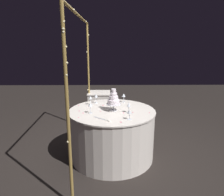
# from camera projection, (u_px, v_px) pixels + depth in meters

# --- Properties ---
(ground_plane) EXTENTS (12.00, 12.00, 0.00)m
(ground_plane) POSITION_uv_depth(u_px,v_px,m) (112.00, 156.00, 3.40)
(ground_plane) COLOR black
(decorative_arch) EXTENTS (2.20, 0.06, 2.15)m
(decorative_arch) POSITION_uv_depth(u_px,v_px,m) (81.00, 68.00, 3.03)
(decorative_arch) COLOR olive
(decorative_arch) RESTS_ON ground
(main_table) EXTENTS (1.33, 1.33, 0.78)m
(main_table) POSITION_uv_depth(u_px,v_px,m) (112.00, 134.00, 3.30)
(main_table) COLOR silver
(main_table) RESTS_ON ground
(side_table) EXTENTS (0.46, 0.46, 0.80)m
(side_table) POSITION_uv_depth(u_px,v_px,m) (99.00, 111.00, 4.40)
(side_table) COLOR silver
(side_table) RESTS_ON ground
(tiered_cake) EXTENTS (0.22, 0.22, 0.34)m
(tiered_cake) POSITION_uv_depth(u_px,v_px,m) (114.00, 100.00, 3.14)
(tiered_cake) COLOR silver
(tiered_cake) RESTS_ON main_table
(wine_glass_0) EXTENTS (0.06, 0.06, 0.16)m
(wine_glass_0) POSITION_uv_depth(u_px,v_px,m) (114.00, 98.00, 3.49)
(wine_glass_0) COLOR silver
(wine_glass_0) RESTS_ON main_table
(wine_glass_1) EXTENTS (0.06, 0.06, 0.15)m
(wine_glass_1) POSITION_uv_depth(u_px,v_px,m) (124.00, 96.00, 3.62)
(wine_glass_1) COLOR silver
(wine_glass_1) RESTS_ON main_table
(wine_glass_2) EXTENTS (0.06, 0.06, 0.14)m
(wine_glass_2) POSITION_uv_depth(u_px,v_px,m) (130.00, 112.00, 2.78)
(wine_glass_2) COLOR silver
(wine_glass_2) RESTS_ON main_table
(wine_glass_3) EXTENTS (0.06, 0.06, 0.15)m
(wine_glass_3) POSITION_uv_depth(u_px,v_px,m) (90.00, 98.00, 3.46)
(wine_glass_3) COLOR silver
(wine_glass_3) RESTS_ON main_table
(wine_glass_4) EXTENTS (0.06, 0.06, 0.16)m
(wine_glass_4) POSITION_uv_depth(u_px,v_px,m) (90.00, 105.00, 3.04)
(wine_glass_4) COLOR silver
(wine_glass_4) RESTS_ON main_table
(wine_glass_5) EXTENTS (0.06, 0.06, 0.16)m
(wine_glass_5) POSITION_uv_depth(u_px,v_px,m) (96.00, 96.00, 3.56)
(wine_glass_5) COLOR silver
(wine_glass_5) RESTS_ON main_table
(wine_glass_6) EXTENTS (0.06, 0.06, 0.16)m
(wine_glass_6) POSITION_uv_depth(u_px,v_px,m) (129.00, 105.00, 3.06)
(wine_glass_6) COLOR silver
(wine_glass_6) RESTS_ON main_table
(cake_knife) EXTENTS (0.21, 0.24, 0.01)m
(cake_knife) POSITION_uv_depth(u_px,v_px,m) (103.00, 119.00, 2.81)
(cake_knife) COLOR silver
(cake_knife) RESTS_ON main_table
(rose_petal_0) EXTENTS (0.03, 0.03, 0.00)m
(rose_petal_0) POSITION_uv_depth(u_px,v_px,m) (133.00, 112.00, 3.10)
(rose_petal_0) COLOR #EA6B84
(rose_petal_0) RESTS_ON main_table
(rose_petal_1) EXTENTS (0.04, 0.03, 0.00)m
(rose_petal_1) POSITION_uv_depth(u_px,v_px,m) (83.00, 113.00, 3.07)
(rose_petal_1) COLOR #EA6B84
(rose_petal_1) RESTS_ON main_table
(rose_petal_2) EXTENTS (0.02, 0.03, 0.00)m
(rose_petal_2) POSITION_uv_depth(u_px,v_px,m) (103.00, 105.00, 3.45)
(rose_petal_2) COLOR #EA6B84
(rose_petal_2) RESTS_ON main_table
(rose_petal_3) EXTENTS (0.02, 0.03, 0.00)m
(rose_petal_3) POSITION_uv_depth(u_px,v_px,m) (109.00, 100.00, 3.77)
(rose_petal_3) COLOR #EA6B84
(rose_petal_3) RESTS_ON main_table
(rose_petal_4) EXTENTS (0.04, 0.04, 0.00)m
(rose_petal_4) POSITION_uv_depth(u_px,v_px,m) (121.00, 122.00, 2.72)
(rose_petal_4) COLOR #EA6B84
(rose_petal_4) RESTS_ON main_table
(rose_petal_5) EXTENTS (0.02, 0.03, 0.00)m
(rose_petal_5) POSITION_uv_depth(u_px,v_px,m) (101.00, 111.00, 3.15)
(rose_petal_5) COLOR #EA6B84
(rose_petal_5) RESTS_ON main_table
(rose_petal_6) EXTENTS (0.04, 0.04, 0.00)m
(rose_petal_6) POSITION_uv_depth(u_px,v_px,m) (89.00, 106.00, 3.40)
(rose_petal_6) COLOR #EA6B84
(rose_petal_6) RESTS_ON main_table
(rose_petal_7) EXTENTS (0.04, 0.04, 0.00)m
(rose_petal_7) POSITION_uv_depth(u_px,v_px,m) (123.00, 113.00, 3.07)
(rose_petal_7) COLOR #EA6B84
(rose_petal_7) RESTS_ON main_table
(rose_petal_8) EXTENTS (0.04, 0.03, 0.00)m
(rose_petal_8) POSITION_uv_depth(u_px,v_px,m) (79.00, 111.00, 3.16)
(rose_petal_8) COLOR #EA6B84
(rose_petal_8) RESTS_ON main_table
(rose_petal_9) EXTENTS (0.03, 0.03, 0.00)m
(rose_petal_9) POSITION_uv_depth(u_px,v_px,m) (149.00, 113.00, 3.08)
(rose_petal_9) COLOR #EA6B84
(rose_petal_9) RESTS_ON main_table
(rose_petal_10) EXTENTS (0.03, 0.04, 0.00)m
(rose_petal_10) POSITION_uv_depth(u_px,v_px,m) (79.00, 105.00, 3.45)
(rose_petal_10) COLOR #EA6B84
(rose_petal_10) RESTS_ON main_table
(rose_petal_11) EXTENTS (0.02, 0.03, 0.00)m
(rose_petal_11) POSITION_uv_depth(u_px,v_px,m) (129.00, 104.00, 3.54)
(rose_petal_11) COLOR #EA6B84
(rose_petal_11) RESTS_ON main_table
(rose_petal_12) EXTENTS (0.03, 0.03, 0.00)m
(rose_petal_12) POSITION_uv_depth(u_px,v_px,m) (79.00, 117.00, 2.89)
(rose_petal_12) COLOR #EA6B84
(rose_petal_12) RESTS_ON main_table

